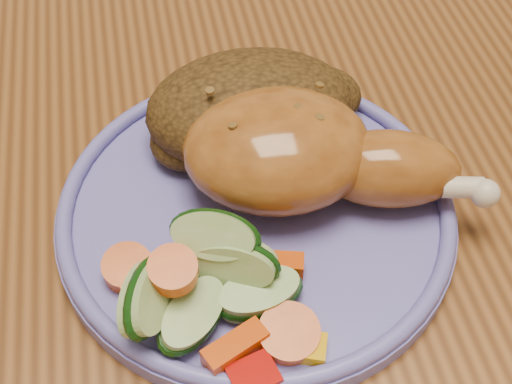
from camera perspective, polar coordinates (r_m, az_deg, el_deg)
The scene contains 6 objects.
dining_table at distance 0.56m, azimuth 1.17°, elevation -0.72°, with size 0.90×1.40×0.75m.
plate at distance 0.44m, azimuth -0.00°, elevation -1.76°, with size 0.25×0.25×0.01m, color #615DB5.
plate_rim at distance 0.43m, azimuth -0.00°, elevation -0.86°, with size 0.24×0.24×0.01m, color #615DB5.
chicken_leg at distance 0.43m, azimuth 3.87°, elevation 3.06°, with size 0.18×0.11×0.06m.
rice_pilaf at distance 0.46m, azimuth -0.15°, elevation 6.65°, with size 0.15×0.10×0.06m.
vegetable_pile at distance 0.39m, azimuth -4.13°, elevation -7.44°, with size 0.12×0.11×0.06m.
Camera 1 is at (-0.08, -0.35, 1.10)m, focal length 50.00 mm.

